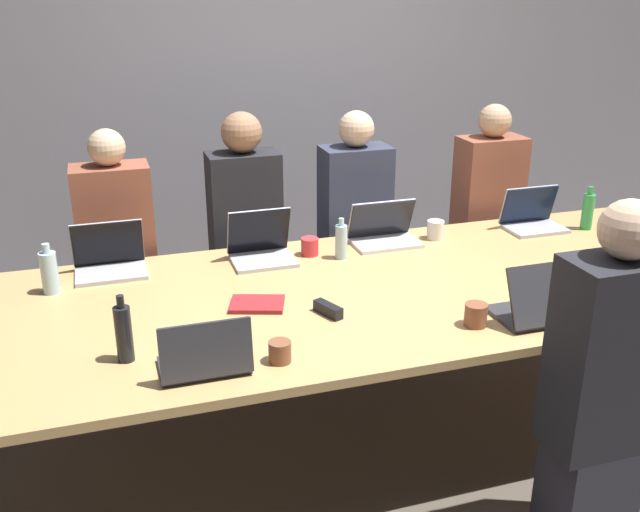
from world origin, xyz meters
TOP-DOWN VIEW (x-y plane):
  - ground_plane at (0.00, 0.00)m, footprint 24.00×24.00m
  - curtain_wall at (0.00, 2.01)m, footprint 12.00×0.06m
  - conference_table at (0.00, 0.00)m, footprint 4.02×1.46m
  - laptop_near_left at (-0.96, -0.54)m, footprint 0.33×0.22m
  - cup_near_left at (-0.68, -0.54)m, footprint 0.09×0.09m
  - bottle_near_left at (-1.23, -0.35)m, footprint 0.06×0.06m
  - laptop_near_midright at (0.44, -0.53)m, footprint 0.31×0.27m
  - person_near_midright at (0.44, -0.98)m, footprint 0.40×0.24m
  - cup_near_midright at (0.17, -0.49)m, footprint 0.09×0.09m
  - laptop_far_right at (1.10, 0.53)m, footprint 0.34×0.24m
  - person_far_right at (1.07, 0.96)m, footprint 0.40×0.24m
  - bottle_far_right at (1.40, 0.42)m, footprint 0.07×0.07m
  - laptop_far_center at (0.19, 0.56)m, footprint 0.37×0.24m
  - person_far_center at (0.17, 0.96)m, footprint 0.40×0.24m
  - cup_far_center at (0.49, 0.53)m, footprint 0.09×0.09m
  - bottle_far_center at (-0.11, 0.41)m, footprint 0.06×0.06m
  - laptop_far_left at (-1.25, 0.58)m, footprint 0.34×0.25m
  - person_far_left at (-1.20, 0.93)m, footprint 0.40×0.24m
  - bottle_far_left at (-1.52, 0.40)m, footprint 0.08×0.08m
  - laptop_far_midleft at (-0.50, 0.52)m, footprint 0.32×0.27m
  - person_far_midleft at (-0.48, 1.01)m, footprint 0.40×0.24m
  - cup_far_midleft at (-0.25, 0.50)m, footprint 0.09×0.09m
  - stapler at (-0.38, -0.21)m, footprint 0.10×0.16m
  - notebook at (-0.65, -0.03)m, footprint 0.28×0.24m

SIDE VIEW (x-z plane):
  - ground_plane at x=0.00m, z-range 0.00..0.00m
  - person_far_left at x=-1.20m, z-range -0.02..1.37m
  - person_far_right at x=1.07m, z-range -0.02..1.38m
  - person_far_center at x=0.17m, z-range -0.02..1.39m
  - person_near_midright at x=0.44m, z-range -0.02..1.39m
  - person_far_midleft at x=-0.48m, z-range -0.02..1.42m
  - conference_table at x=0.00m, z-range 0.33..1.08m
  - notebook at x=-0.65m, z-range 0.75..0.77m
  - stapler at x=-0.38m, z-range 0.75..0.80m
  - cup_near_left at x=-0.68m, z-range 0.75..0.84m
  - cup_far_midleft at x=-0.25m, z-range 0.75..0.84m
  - cup_near_midright at x=0.17m, z-range 0.75..0.85m
  - cup_far_center at x=0.49m, z-range 0.75..0.86m
  - laptop_near_left at x=-0.96m, z-range 0.71..0.93m
  - laptop_far_center at x=0.19m, z-range 0.70..0.94m
  - laptop_far_right at x=1.10m, z-range 0.70..0.94m
  - laptop_far_left at x=-1.25m, z-range 0.70..0.95m
  - laptop_near_midright at x=0.44m, z-range 0.70..0.96m
  - laptop_far_midleft at x=-0.50m, z-range 0.70..0.96m
  - bottle_far_center at x=-0.11m, z-range 0.74..0.95m
  - bottle_far_left at x=-1.52m, z-range 0.74..0.97m
  - bottle_far_right at x=1.40m, z-range 0.74..0.99m
  - bottle_near_left at x=-1.23m, z-range 0.73..1.00m
  - curtain_wall at x=0.00m, z-range 0.00..2.80m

